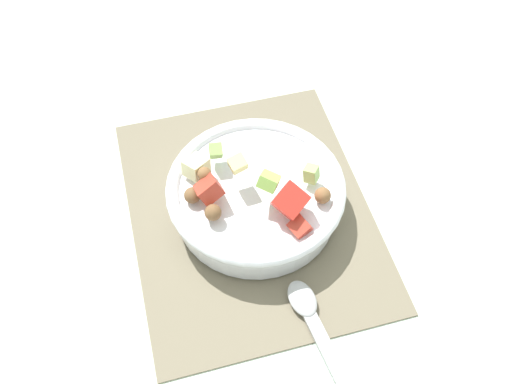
{
  "coord_description": "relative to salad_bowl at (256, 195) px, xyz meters",
  "views": [
    {
      "loc": [
        -0.46,
        0.11,
        0.72
      ],
      "look_at": [
        -0.0,
        -0.01,
        0.05
      ],
      "focal_mm": 39.75,
      "sensor_mm": 36.0,
      "label": 1
    }
  ],
  "objects": [
    {
      "name": "placemat",
      "position": [
        0.0,
        0.01,
        -0.04
      ],
      "size": [
        0.45,
        0.36,
        0.01
      ],
      "primitive_type": "cube",
      "color": "#756B56",
      "rests_on": "ground_plane"
    },
    {
      "name": "serving_spoon",
      "position": [
        -0.21,
        -0.03,
        -0.03
      ],
      "size": [
        0.22,
        0.06,
        0.01
      ],
      "color": "#B7B7BC",
      "rests_on": "placemat"
    },
    {
      "name": "ground_plane",
      "position": [
        0.0,
        0.01,
        -0.04
      ],
      "size": [
        2.4,
        2.4,
        0.0
      ],
      "primitive_type": "plane",
      "color": "silver"
    },
    {
      "name": "salad_bowl",
      "position": [
        0.0,
        0.0,
        0.0
      ],
      "size": [
        0.26,
        0.26,
        0.12
      ],
      "color": "white",
      "rests_on": "placemat"
    }
  ]
}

